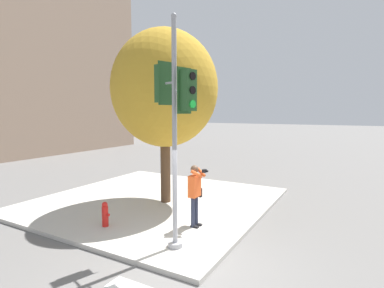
# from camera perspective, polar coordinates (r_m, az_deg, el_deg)

# --- Properties ---
(ground_plane) EXTENTS (160.00, 160.00, 0.00)m
(ground_plane) POSITION_cam_1_polar(r_m,az_deg,el_deg) (7.05, -0.42, -22.59)
(ground_plane) COLOR slate
(sidewalk_corner) EXTENTS (8.00, 8.00, 0.12)m
(sidewalk_corner) POSITION_cam_1_polar(r_m,az_deg,el_deg) (11.52, -7.05, -10.70)
(sidewalk_corner) COLOR #BCB7AD
(sidewalk_corner) RESTS_ON ground_plane
(traffic_signal_pole) EXTENTS (0.62, 1.22, 5.48)m
(traffic_signal_pole) POSITION_cam_1_polar(r_m,az_deg,el_deg) (6.99, -3.32, 6.30)
(traffic_signal_pole) COLOR #939399
(traffic_signal_pole) RESTS_ON sidewalk_corner
(person_photographer) EXTENTS (0.58, 0.54, 1.77)m
(person_photographer) POSITION_cam_1_polar(r_m,az_deg,el_deg) (8.60, 0.60, -8.68)
(person_photographer) COLOR black
(person_photographer) RESTS_ON sidewalk_corner
(street_tree) EXTENTS (3.75, 3.75, 6.15)m
(street_tree) POSITION_cam_1_polar(r_m,az_deg,el_deg) (10.75, -5.22, 10.40)
(street_tree) COLOR brown
(street_tree) RESTS_ON sidewalk_corner
(fire_hydrant) EXTENTS (0.18, 0.24, 0.72)m
(fire_hydrant) POSITION_cam_1_polar(r_m,az_deg,el_deg) (9.13, -16.22, -12.72)
(fire_hydrant) COLOR red
(fire_hydrant) RESTS_ON sidewalk_corner
(building_right) EXTENTS (14.54, 10.12, 20.73)m
(building_right) POSITION_cam_1_polar(r_m,az_deg,el_deg) (31.59, -27.73, 18.22)
(building_right) COLOR gray
(building_right) RESTS_ON ground_plane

